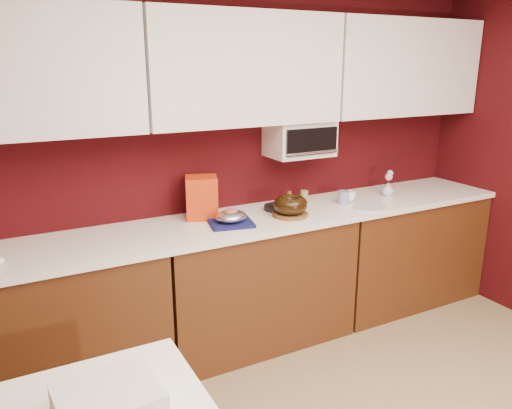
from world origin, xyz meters
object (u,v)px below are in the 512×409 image
at_px(foil_ham_nest, 231,216).
at_px(pandoro_box, 202,197).
at_px(blue_jar, 344,197).
at_px(coffee_mug, 349,195).
at_px(bundt_cake, 290,205).
at_px(newspaper_stack, 109,405).
at_px(toaster_oven, 299,138).
at_px(flower_vase, 388,188).

height_order(foil_ham_nest, pandoro_box, pandoro_box).
distance_m(foil_ham_nest, blue_jar, 0.93).
distance_m(foil_ham_nest, coffee_mug, 1.00).
distance_m(bundt_cake, newspaper_stack, 1.94).
bearing_deg(toaster_oven, pandoro_box, -179.49).
relative_size(pandoro_box, flower_vase, 2.47).
height_order(blue_jar, newspaper_stack, blue_jar).
bearing_deg(pandoro_box, blue_jar, 10.51).
height_order(foil_ham_nest, flower_vase, flower_vase).
bearing_deg(flower_vase, foil_ham_nest, -176.49).
distance_m(coffee_mug, newspaper_stack, 2.46).
bearing_deg(flower_vase, pandoro_box, 174.53).
xyz_separation_m(foil_ham_nest, flower_vase, (1.37, 0.08, 0.00)).
distance_m(toaster_oven, foil_ham_nest, 0.81).
bearing_deg(coffee_mug, newspaper_stack, -146.45).
bearing_deg(flower_vase, newspaper_stack, -150.76).
bearing_deg(coffee_mug, foil_ham_nest, -175.02).
xyz_separation_m(blue_jar, newspaper_stack, (-1.97, -1.33, -0.14)).
bearing_deg(coffee_mug, bundt_cake, -169.51).
xyz_separation_m(toaster_oven, flower_vase, (0.73, -0.15, -0.42)).
distance_m(foil_ham_nest, flower_vase, 1.38).
bearing_deg(newspaper_stack, toaster_oven, 41.58).
distance_m(toaster_oven, flower_vase, 0.85).
bearing_deg(newspaper_stack, coffee_mug, 33.55).
xyz_separation_m(bundt_cake, pandoro_box, (-0.53, 0.24, 0.06)).
xyz_separation_m(pandoro_box, flower_vase, (1.48, -0.14, -0.08)).
height_order(toaster_oven, foil_ham_nest, toaster_oven).
bearing_deg(blue_jar, pandoro_box, 170.71).
relative_size(bundt_cake, pandoro_box, 0.82).
bearing_deg(flower_vase, blue_jar, -176.50).
relative_size(foil_ham_nest, newspaper_stack, 0.63).
height_order(foil_ham_nest, coffee_mug, coffee_mug).
bearing_deg(foil_ham_nest, toaster_oven, 19.74).
distance_m(toaster_oven, bundt_cake, 0.52).
xyz_separation_m(pandoro_box, coffee_mug, (1.11, -0.14, -0.09)).
relative_size(toaster_oven, coffee_mug, 4.77).
xyz_separation_m(coffee_mug, flower_vase, (0.37, -0.00, 0.01)).
xyz_separation_m(toaster_oven, coffee_mug, (0.35, -0.15, -0.43)).
xyz_separation_m(foil_ham_nest, newspaper_stack, (-1.04, -1.27, -0.15)).
height_order(blue_jar, flower_vase, flower_vase).
bearing_deg(coffee_mug, flower_vase, -0.47).
relative_size(foil_ham_nest, blue_jar, 2.11).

